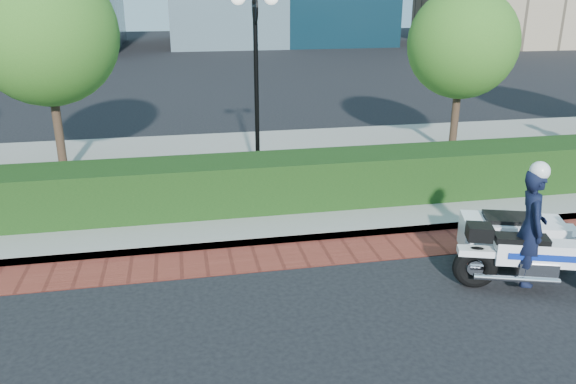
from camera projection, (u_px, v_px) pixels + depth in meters
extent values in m
plane|color=black|center=(242.00, 307.00, 8.14)|extent=(120.00, 120.00, 0.00)
cube|color=maroon|center=(231.00, 261.00, 9.53)|extent=(60.00, 1.00, 0.01)
cube|color=gray|center=(213.00, 176.00, 13.66)|extent=(60.00, 8.00, 0.15)
cube|color=black|center=(220.00, 185.00, 11.25)|extent=(18.00, 1.20, 1.00)
cylinder|color=black|center=(258.00, 174.00, 13.02)|extent=(0.30, 0.30, 0.30)
cylinder|color=black|center=(257.00, 95.00, 12.40)|extent=(0.10, 0.10, 3.70)
cylinder|color=black|center=(255.00, 7.00, 11.77)|extent=(0.04, 0.70, 0.70)
cylinder|color=#332319|center=(59.00, 131.00, 13.09)|extent=(0.20, 0.20, 2.17)
sphere|color=#2A6218|center=(45.00, 33.00, 12.34)|extent=(3.20, 3.20, 3.20)
cylinder|color=#332319|center=(455.00, 118.00, 14.94)|extent=(0.20, 0.20, 1.92)
sphere|color=#2A6218|center=(462.00, 43.00, 14.29)|extent=(2.80, 2.80, 2.80)
torus|color=black|center=(475.00, 267.00, 8.58)|extent=(0.71, 0.41, 0.68)
cube|color=white|center=(541.00, 253.00, 8.37)|extent=(1.37, 0.74, 0.35)
cube|color=silver|center=(535.00, 268.00, 8.46)|extent=(0.67, 0.57, 0.29)
cube|color=black|center=(522.00, 239.00, 8.34)|extent=(0.83, 0.54, 0.10)
cube|color=black|center=(479.00, 232.00, 8.38)|extent=(0.45, 0.43, 0.23)
cube|color=white|center=(511.00, 236.00, 9.25)|extent=(1.74, 1.19, 0.57)
cube|color=black|center=(507.00, 218.00, 9.16)|extent=(0.85, 0.72, 0.08)
torus|color=black|center=(496.00, 237.00, 9.81)|extent=(0.54, 0.32, 0.51)
imported|color=black|center=(531.00, 227.00, 8.26)|extent=(0.61, 0.75, 1.78)
sphere|color=white|center=(540.00, 171.00, 7.96)|extent=(0.29, 0.29, 0.29)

